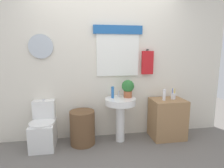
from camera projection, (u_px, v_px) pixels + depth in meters
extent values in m
cube|color=silver|center=(104.00, 63.00, 3.19)|extent=(4.40, 0.10, 2.60)
cube|color=white|center=(118.00, 55.00, 3.14)|extent=(0.72, 0.03, 0.71)
cube|color=#235BA3|center=(118.00, 30.00, 3.05)|extent=(0.82, 0.04, 0.14)
cylinder|color=silver|center=(41.00, 46.00, 2.91)|extent=(0.38, 0.03, 0.38)
cylinder|color=black|center=(147.00, 50.00, 3.19)|extent=(0.02, 0.06, 0.02)
cube|color=red|center=(147.00, 63.00, 3.21)|extent=(0.20, 0.05, 0.40)
cube|color=white|center=(44.00, 135.00, 2.93)|extent=(0.36, 0.50, 0.40)
cylinder|color=white|center=(42.00, 123.00, 2.83)|extent=(0.38, 0.38, 0.03)
cube|color=white|center=(44.00, 110.00, 3.03)|extent=(0.34, 0.18, 0.31)
cylinder|color=silver|center=(44.00, 100.00, 3.00)|extent=(0.04, 0.04, 0.02)
cylinder|color=brown|center=(82.00, 128.00, 3.01)|extent=(0.40, 0.40, 0.56)
cylinder|color=white|center=(120.00, 123.00, 3.11)|extent=(0.15, 0.15, 0.64)
cylinder|color=white|center=(120.00, 101.00, 3.04)|extent=(0.50, 0.50, 0.10)
cylinder|color=silver|center=(119.00, 94.00, 3.14)|extent=(0.03, 0.03, 0.10)
cube|color=#9E754C|center=(167.00, 119.00, 3.24)|extent=(0.56, 0.44, 0.69)
cylinder|color=#2D6BB7|center=(113.00, 92.00, 3.04)|extent=(0.05, 0.05, 0.19)
cylinder|color=#AD5B38|center=(128.00, 94.00, 3.10)|extent=(0.14, 0.14, 0.11)
sphere|color=#2D7033|center=(128.00, 86.00, 3.08)|extent=(0.21, 0.21, 0.21)
cylinder|color=white|center=(164.00, 95.00, 3.10)|extent=(0.05, 0.05, 0.19)
cylinder|color=silver|center=(173.00, 96.00, 3.20)|extent=(0.08, 0.08, 0.10)
cylinder|color=yellow|center=(174.00, 94.00, 3.19)|extent=(0.02, 0.03, 0.18)
cylinder|color=blue|center=(172.00, 94.00, 3.20)|extent=(0.01, 0.02, 0.18)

